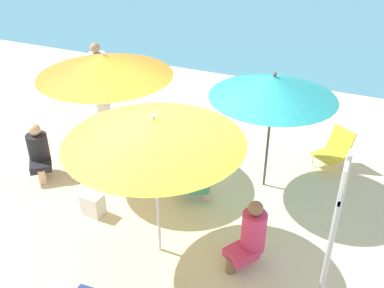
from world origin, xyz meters
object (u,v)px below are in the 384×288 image
object	(u,v)px
umbrella_teal	(273,87)
beach_chair_c	(335,149)
person_c	(251,235)
person_d	(39,151)
warning_sign	(336,218)
umbrella_yellow	(154,130)
person_b	(188,173)
umbrella_orange	(105,65)
person_a	(99,85)
beach_bag	(93,204)

from	to	relation	value
umbrella_teal	beach_chair_c	distance (m)	1.93
person_c	person_d	world-z (taller)	person_c
warning_sign	umbrella_teal	bearing A→B (deg)	119.88
umbrella_yellow	person_c	xyz separation A→B (m)	(1.14, 0.25, -1.35)
person_d	person_b	bearing A→B (deg)	57.11
umbrella_yellow	umbrella_orange	xyz separation A→B (m)	(-1.58, 1.42, 0.06)
beach_chair_c	person_b	size ratio (longest dim) A/B	0.74
warning_sign	beach_chair_c	bearing A→B (deg)	95.27
umbrella_teal	person_a	distance (m)	3.70
person_a	person_c	bearing A→B (deg)	20.76
umbrella_yellow	beach_bag	size ratio (longest dim) A/B	6.24
person_a	beach_chair_c	bearing A→B (deg)	57.16
umbrella_teal	beach_bag	bearing A→B (deg)	-140.81
person_a	person_b	bearing A→B (deg)	22.21
umbrella_orange	person_c	world-z (taller)	umbrella_orange
person_b	person_a	bearing A→B (deg)	124.26
umbrella_teal	umbrella_yellow	bearing A→B (deg)	-113.56
beach_bag	umbrella_teal	bearing A→B (deg)	39.19
beach_chair_c	person_c	size ratio (longest dim) A/B	0.74
person_c	umbrella_yellow	bearing A→B (deg)	-45.21
person_d	beach_bag	size ratio (longest dim) A/B	2.70
person_a	person_c	world-z (taller)	person_a
umbrella_yellow	person_d	world-z (taller)	umbrella_yellow
umbrella_orange	person_d	bearing A→B (deg)	-149.40
person_a	person_d	xyz separation A→B (m)	(0.06, -1.90, -0.41)
warning_sign	beach_bag	xyz separation A→B (m)	(-3.30, 0.41, -1.16)
person_a	beach_bag	bearing A→B (deg)	-5.85
umbrella_teal	beach_bag	xyz separation A→B (m)	(-2.09, -1.71, -1.53)
person_c	beach_bag	xyz separation A→B (m)	(-2.37, 0.02, -0.28)
umbrella_yellow	beach_bag	distance (m)	2.06
umbrella_teal	beach_bag	world-z (taller)	umbrella_teal
umbrella_teal	warning_sign	bearing A→B (deg)	-60.34
person_a	person_d	bearing A→B (deg)	-34.71
person_c	person_d	bearing A→B (deg)	-66.21
umbrella_teal	person_c	distance (m)	2.15
umbrella_orange	umbrella_yellow	bearing A→B (deg)	-41.95
beach_chair_c	person_b	world-z (taller)	person_b
umbrella_yellow	person_a	xyz separation A→B (m)	(-2.67, 2.71, -0.94)
umbrella_teal	umbrella_orange	bearing A→B (deg)	-167.02
umbrella_orange	person_c	xyz separation A→B (m)	(2.72, -1.16, -1.40)
person_b	beach_bag	world-z (taller)	person_b
warning_sign	beach_bag	world-z (taller)	warning_sign
person_b	person_d	bearing A→B (deg)	163.22
umbrella_yellow	beach_chair_c	xyz separation A→B (m)	(1.79, 2.99, -1.46)
beach_bag	person_c	bearing A→B (deg)	-0.50
person_b	warning_sign	xyz separation A→B (m)	(2.17, -1.28, 0.84)
umbrella_yellow	warning_sign	world-z (taller)	warning_sign
person_a	beach_bag	xyz separation A→B (m)	(1.44, -2.43, -0.69)
beach_chair_c	person_b	distance (m)	2.65
person_b	person_c	bearing A→B (deg)	-60.06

